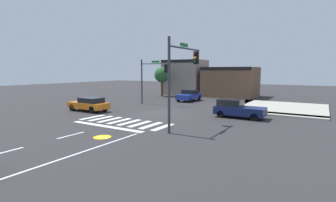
{
  "coord_description": "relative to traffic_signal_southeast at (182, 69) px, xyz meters",
  "views": [
    {
      "loc": [
        13.41,
        -19.47,
        4.06
      ],
      "look_at": [
        0.99,
        0.54,
        1.21
      ],
      "focal_mm": 26.93,
      "sensor_mm": 36.0,
      "label": 1
    }
  ],
  "objects": [
    {
      "name": "ground_plane",
      "position": [
        -5.01,
        4.16,
        -4.17
      ],
      "size": [
        120.0,
        120.0,
        0.0
      ],
      "primitive_type": "plane",
      "color": "#302D30"
    },
    {
      "name": "crosswalk_near",
      "position": [
        -5.01,
        -0.34,
        -4.17
      ],
      "size": [
        7.86,
        2.64,
        0.01
      ],
      "color": "silver",
      "rests_on": "ground_plane"
    },
    {
      "name": "lane_markings",
      "position": [
        -3.9,
        -7.87,
        -4.17
      ],
      "size": [
        6.8,
        20.25,
        0.01
      ],
      "color": "white",
      "rests_on": "ground_plane"
    },
    {
      "name": "bike_detector_marking",
      "position": [
        -2.99,
        -4.62,
        -4.17
      ],
      "size": [
        1.1,
        1.1,
        0.01
      ],
      "color": "yellow",
      "rests_on": "ground_plane"
    },
    {
      "name": "curb_corner_northeast",
      "position": [
        3.48,
        13.58,
        -4.09
      ],
      "size": [
        10.0,
        10.6,
        0.15
      ],
      "color": "#B2AA9E",
      "rests_on": "ground_plane"
    },
    {
      "name": "storefront_row",
      "position": [
        -7.57,
        23.13,
        -1.57
      ],
      "size": [
        14.68,
        6.78,
        5.82
      ],
      "color": "gray",
      "rests_on": "ground_plane"
    },
    {
      "name": "traffic_signal_southeast",
      "position": [
        0.0,
        0.0,
        0.0
      ],
      "size": [
        0.32,
        4.5,
        6.19
      ],
      "rotation": [
        0.0,
        0.0,
        1.57
      ],
      "color": "#383A3D",
      "rests_on": "ground_plane"
    },
    {
      "name": "traffic_signal_northwest",
      "position": [
        -8.99,
        9.25,
        -0.49
      ],
      "size": [
        4.68,
        0.32,
        5.41
      ],
      "color": "#383A3D",
      "rests_on": "ground_plane"
    },
    {
      "name": "car_navy",
      "position": [
        2.14,
        6.2,
        -3.39
      ],
      "size": [
        4.17,
        1.86,
        1.57
      ],
      "color": "#141E4C",
      "rests_on": "ground_plane"
    },
    {
      "name": "car_blue",
      "position": [
        -6.91,
        14.78,
        -3.4
      ],
      "size": [
        1.86,
        4.18,
        1.51
      ],
      "rotation": [
        0.0,
        0.0,
        -1.57
      ],
      "color": "#23389E",
      "rests_on": "ground_plane"
    },
    {
      "name": "car_orange",
      "position": [
        -11.51,
        1.76,
        -3.44
      ],
      "size": [
        4.29,
        1.83,
        1.4
      ],
      "rotation": [
        0.0,
        0.0,
        3.14
      ],
      "color": "orange",
      "rests_on": "ground_plane"
    },
    {
      "name": "roadside_tree",
      "position": [
        -13.51,
        18.16,
        -0.82
      ],
      "size": [
        2.41,
        2.41,
        4.6
      ],
      "color": "#4C3823",
      "rests_on": "ground_plane"
    }
  ]
}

